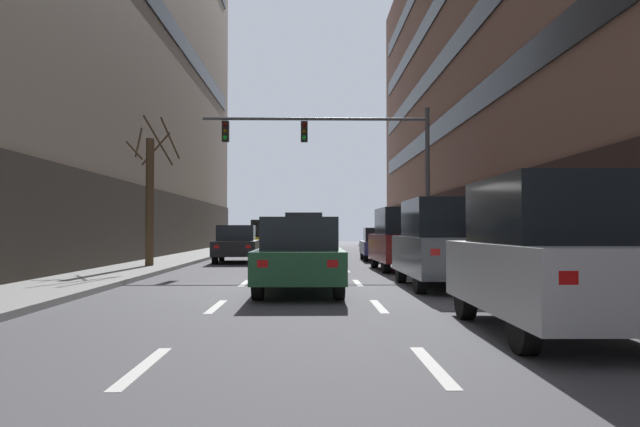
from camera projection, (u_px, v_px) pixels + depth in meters
name	position (u px, v px, depth m)	size (l,w,h in m)	color
ground_plane	(300.00, 291.00, 14.40)	(120.00, 120.00, 0.00)	#515156
sidewalk_left	(51.00, 288.00, 14.29)	(2.62, 80.00, 0.14)	gray
sidewalk_right	(546.00, 287.00, 14.50)	(2.62, 80.00, 0.14)	gray
lane_stripe_l1_s2	(143.00, 367.00, 6.37)	(0.16, 2.00, 0.01)	silver
lane_stripe_l1_s3	(216.00, 307.00, 11.37)	(0.16, 2.00, 0.01)	silver
lane_stripe_l1_s4	(245.00, 283.00, 16.37)	(0.16, 2.00, 0.01)	silver
lane_stripe_l1_s5	(260.00, 271.00, 21.37)	(0.16, 2.00, 0.01)	silver
lane_stripe_l1_s6	(269.00, 263.00, 26.36)	(0.16, 2.00, 0.01)	silver
lane_stripe_l1_s7	(276.00, 258.00, 31.36)	(0.16, 2.00, 0.01)	silver
lane_stripe_l1_s8	(280.00, 254.00, 36.36)	(0.16, 2.00, 0.01)	silver
lane_stripe_l1_s9	(284.00, 251.00, 41.35)	(0.16, 2.00, 0.01)	silver
lane_stripe_l1_s10	(287.00, 249.00, 46.35)	(0.16, 2.00, 0.01)	silver
lane_stripe_l2_s2	(433.00, 366.00, 6.43)	(0.16, 2.00, 0.01)	silver
lane_stripe_l2_s3	(379.00, 306.00, 11.42)	(0.16, 2.00, 0.01)	silver
lane_stripe_l2_s4	(358.00, 283.00, 16.42)	(0.16, 2.00, 0.01)	silver
lane_stripe_l2_s5	(346.00, 270.00, 21.42)	(0.16, 2.00, 0.01)	silver
lane_stripe_l2_s6	(339.00, 263.00, 26.42)	(0.16, 2.00, 0.01)	silver
lane_stripe_l2_s7	(335.00, 257.00, 31.41)	(0.16, 2.00, 0.01)	silver
lane_stripe_l2_s8	(331.00, 254.00, 36.41)	(0.16, 2.00, 0.01)	silver
lane_stripe_l2_s9	(329.00, 251.00, 41.41)	(0.16, 2.00, 0.01)	silver
lane_stripe_l2_s10	(327.00, 249.00, 46.41)	(0.16, 2.00, 0.01)	silver
car_driving_0	(300.00, 256.00, 13.87)	(1.95, 4.64, 1.74)	black
taxi_driving_1	(306.00, 240.00, 38.49)	(1.80, 4.17, 1.72)	black
taxi_driving_2	(258.00, 240.00, 37.67)	(1.97, 4.58, 1.89)	black
car_driving_3	(305.00, 237.00, 28.77)	(2.10, 4.71, 2.25)	black
taxi_driving_4	(264.00, 235.00, 43.02)	(1.94, 4.48, 2.34)	black
car_driving_5	(237.00, 244.00, 26.82)	(2.03, 4.49, 1.66)	black
car_parked_0	(548.00, 256.00, 8.44)	(1.95, 4.55, 2.19)	black
car_parked_1	(442.00, 244.00, 15.15)	(1.94, 4.61, 2.23)	black
car_parked_2	(403.00, 239.00, 21.58)	(2.04, 4.66, 2.24)	black
car_parked_3	(380.00, 244.00, 28.61)	(1.85, 4.19, 1.55)	black
traffic_signal_0	(348.00, 151.00, 24.41)	(9.23, 0.35, 6.30)	#4C4C51
street_tree_0	(150.00, 197.00, 22.14)	(1.90, 1.62, 5.42)	#4C3823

